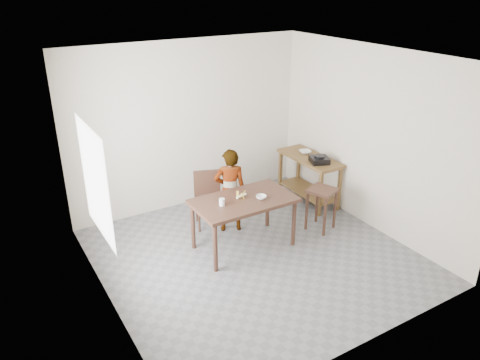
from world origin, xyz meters
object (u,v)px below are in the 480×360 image
dining_table (244,223)px  dining_chair (209,201)px  stool (321,209)px  prep_counter (309,179)px  child (230,191)px

dining_table → dining_chair: bearing=99.6°
dining_chair → stool: 1.70m
prep_counter → stool: bearing=-117.6°
stool → dining_chair: bearing=145.7°
prep_counter → stool: 0.98m
dining_table → stool: 1.28m
dining_table → prep_counter: prep_counter is taller
dining_table → prep_counter: (1.72, 0.70, 0.03)m
dining_chair → stool: (1.40, -0.96, -0.09)m
dining_table → child: size_ratio=1.08×
child → prep_counter: bearing=-151.6°
child → stool: child is taller
prep_counter → child: size_ratio=0.92×
dining_table → dining_chair: (-0.13, 0.79, 0.05)m
dining_chair → prep_counter: bearing=17.5°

